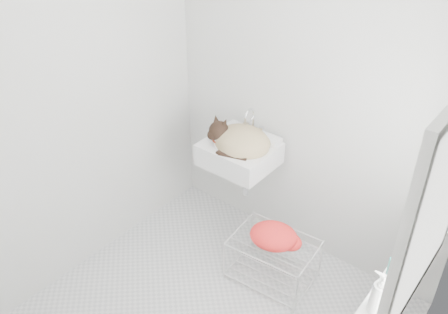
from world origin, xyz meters
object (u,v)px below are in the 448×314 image
Objects in this scene: bottle_b at (395,282)px; sink at (239,144)px; cat at (240,141)px; bottle_a at (376,312)px; bottle_c at (409,261)px; wire_rack at (272,261)px.

sink is at bearing 157.65° from bottle_b.
bottle_a is (1.36, -0.78, -0.04)m from cat.
sink reaches higher than bottle_c.
bottle_b is (0.00, 0.23, 0.00)m from bottle_a.
bottle_c is at bearing -17.47° from cat.
bottle_a is at bearing -29.95° from sink.
cat is at bearing -53.31° from sink.
sink reaches higher than bottle_b.
sink is 2.91× the size of bottle_c.
wire_rack is 1.19m from bottle_b.
sink reaches higher than wire_rack.
sink is 1.14× the size of cat.
cat is at bearing 150.36° from bottle_a.
cat is 2.55× the size of bottle_c.
wire_rack is 2.86× the size of bottle_a.
wire_rack is 1.15m from bottle_c.
wire_rack is (0.46, -0.20, -0.74)m from cat.
bottle_a is at bearing -32.00° from cat.
wire_rack is at bearing 169.36° from bottle_c.
bottle_b is (1.38, -0.57, 0.00)m from sink.
sink is 1.59m from bottle_a.
bottle_a is at bearing -32.58° from wire_rack.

